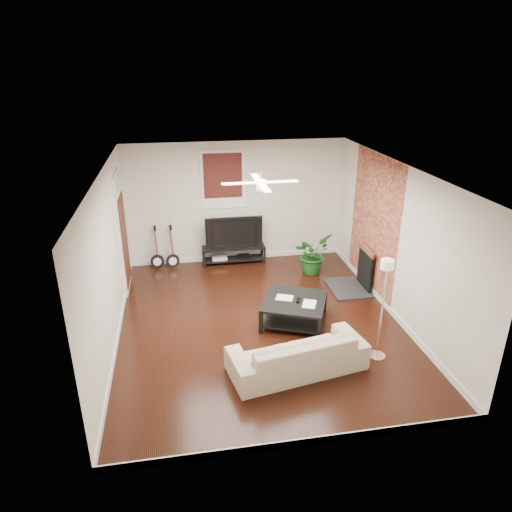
{
  "coord_description": "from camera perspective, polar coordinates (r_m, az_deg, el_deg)",
  "views": [
    {
      "loc": [
        -1.34,
        -7.19,
        4.4
      ],
      "look_at": [
        0.0,
        0.4,
        1.15
      ],
      "focal_mm": 32.49,
      "sensor_mm": 36.0,
      "label": 1
    }
  ],
  "objects": [
    {
      "name": "fireplace",
      "position": [
        9.75,
        12.21,
        -1.52
      ],
      "size": [
        0.8,
        1.1,
        0.92
      ],
      "primitive_type": "cube",
      "color": "black",
      "rests_on": "floor"
    },
    {
      "name": "window_back",
      "position": [
        10.5,
        -4.1,
        9.31
      ],
      "size": [
        1.0,
        0.06,
        1.3
      ],
      "primitive_type": "cube",
      "color": "#3F1111",
      "rests_on": "wall_back"
    },
    {
      "name": "guitar_left",
      "position": [
        10.69,
        -12.19,
        0.93
      ],
      "size": [
        0.33,
        0.25,
        1.0
      ],
      "primitive_type": null,
      "rotation": [
        0.0,
        0.0,
        0.11
      ],
      "color": "black",
      "rests_on": "floor"
    },
    {
      "name": "floor_lamp",
      "position": [
        7.45,
        15.23,
        -6.46
      ],
      "size": [
        0.33,
        0.33,
        1.71
      ],
      "primitive_type": null,
      "rotation": [
        0.0,
        0.0,
        0.18
      ],
      "color": "white",
      "rests_on": "floor"
    },
    {
      "name": "guitar_right",
      "position": [
        10.65,
        -10.31,
        1.0
      ],
      "size": [
        0.35,
        0.28,
        1.0
      ],
      "primitive_type": null,
      "rotation": [
        0.0,
        0.0,
        0.22
      ],
      "color": "black",
      "rests_on": "floor"
    },
    {
      "name": "ceiling_fan",
      "position": [
        7.53,
        0.53,
        9.04
      ],
      "size": [
        1.24,
        1.24,
        0.32
      ],
      "primitive_type": null,
      "color": "white",
      "rests_on": "ceiling"
    },
    {
      "name": "room",
      "position": [
        7.91,
        0.5,
        0.56
      ],
      "size": [
        5.01,
        6.01,
        2.81
      ],
      "color": "black",
      "rests_on": "ground"
    },
    {
      "name": "tv",
      "position": [
        10.7,
        -2.82,
        3.08
      ],
      "size": [
        1.31,
        0.17,
        0.75
      ],
      "primitive_type": "imported",
      "color": "black",
      "rests_on": "tv_stand"
    },
    {
      "name": "door_left",
      "position": [
        9.69,
        -16.1,
        2.96
      ],
      "size": [
        0.08,
        1.0,
        2.5
      ],
      "primitive_type": "cube",
      "color": "white",
      "rests_on": "wall_left"
    },
    {
      "name": "tv_stand",
      "position": [
        10.89,
        -2.75,
        0.17
      ],
      "size": [
        1.46,
        0.39,
        0.41
      ],
      "primitive_type": "cube",
      "color": "black",
      "rests_on": "floor"
    },
    {
      "name": "sofa",
      "position": [
        7.23,
        5.12,
        -11.76
      ],
      "size": [
        2.21,
        1.19,
        0.61
      ],
      "primitive_type": "imported",
      "rotation": [
        0.0,
        0.0,
        3.32
      ],
      "color": "tan",
      "rests_on": "floor"
    },
    {
      "name": "brick_accent",
      "position": [
        9.53,
        14.29,
        3.78
      ],
      "size": [
        0.02,
        2.2,
        2.8
      ],
      "primitive_type": "cube",
      "color": "brown",
      "rests_on": "floor"
    },
    {
      "name": "coffee_table",
      "position": [
        8.47,
        4.73,
        -6.75
      ],
      "size": [
        1.42,
        1.42,
        0.45
      ],
      "primitive_type": "cube",
      "rotation": [
        0.0,
        0.0,
        -0.4
      ],
      "color": "black",
      "rests_on": "floor"
    },
    {
      "name": "potted_plant",
      "position": [
        10.37,
        6.93,
        0.27
      ],
      "size": [
        1.06,
        1.06,
        0.89
      ],
      "primitive_type": "imported",
      "rotation": [
        0.0,
        0.0,
        0.75
      ],
      "color": "#18561A",
      "rests_on": "floor"
    }
  ]
}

